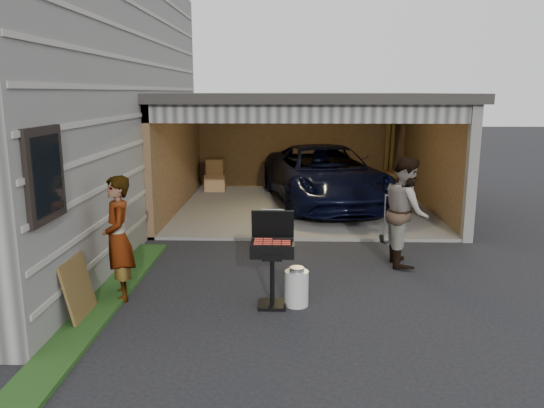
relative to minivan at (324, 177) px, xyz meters
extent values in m
plane|color=black|center=(-1.29, -6.90, -0.76)|extent=(80.00, 80.00, 0.00)
cube|color=#193814|center=(-3.54, -7.90, -0.73)|extent=(0.50, 8.00, 0.06)
cube|color=#605E59|center=(-0.54, -0.40, -0.73)|extent=(6.50, 6.00, 0.06)
cube|color=#503D25|center=(-0.54, 2.53, 0.59)|extent=(6.50, 0.15, 2.70)
cube|color=#503D25|center=(2.63, -0.40, 0.59)|extent=(0.15, 6.00, 2.70)
cube|color=#503D25|center=(-3.72, -0.40, 0.59)|extent=(0.15, 6.00, 2.70)
cube|color=#2D2B28|center=(-0.54, -0.40, 2.04)|extent=(6.80, 6.30, 0.20)
cube|color=#474744|center=(-0.54, -3.32, 1.76)|extent=(6.50, 0.16, 0.36)
cube|color=silver|center=(-0.54, -2.10, 1.86)|extent=(6.00, 2.40, 0.06)
cube|color=#474744|center=(2.61, -3.35, 0.59)|extent=(0.20, 0.18, 2.70)
cube|color=brown|center=(-3.09, 1.80, -0.45)|extent=(0.60, 0.50, 0.50)
cube|color=brown|center=(-3.09, 1.80, 0.03)|extent=(0.50, 0.45, 0.45)
cube|color=brown|center=(1.91, 1.70, -0.40)|extent=(0.55, 0.50, 0.60)
cube|color=brown|center=(2.09, 2.30, 0.44)|extent=(0.24, 0.43, 2.20)
imported|color=black|center=(0.00, 0.00, 0.00)|extent=(3.45, 5.81, 1.51)
imported|color=#A3ADCD|center=(-3.37, -6.47, 0.14)|extent=(0.64, 0.77, 1.79)
imported|color=#47211C|center=(1.05, -4.76, 0.18)|extent=(0.72, 0.92, 1.88)
cube|color=black|center=(-1.18, -6.70, -0.73)|extent=(0.38, 0.38, 0.04)
cylinder|color=black|center=(-1.18, -6.70, -0.35)|extent=(0.06, 0.06, 0.75)
cube|color=black|center=(-1.18, -6.70, 0.08)|extent=(0.59, 0.41, 0.18)
cube|color=#59595B|center=(-1.18, -6.70, 0.16)|extent=(0.54, 0.36, 0.01)
cube|color=black|center=(-1.18, -6.44, 0.36)|extent=(0.59, 0.11, 0.41)
cylinder|color=silver|center=(-0.84, -6.65, -0.51)|extent=(0.39, 0.39, 0.50)
cube|color=brown|center=(-3.69, -7.19, -0.34)|extent=(0.21, 0.75, 0.83)
cube|color=slate|center=(1.11, -3.50, -0.74)|extent=(0.36, 0.27, 0.04)
cylinder|color=black|center=(0.91, -3.44, -0.67)|extent=(0.07, 0.17, 0.16)
cylinder|color=black|center=(1.26, -3.35, -0.67)|extent=(0.07, 0.17, 0.16)
cylinder|color=slate|center=(0.95, -3.43, -0.26)|extent=(0.03, 0.03, 0.95)
cylinder|color=slate|center=(1.22, -3.36, -0.26)|extent=(0.03, 0.03, 0.95)
cylinder|color=slate|center=(1.08, -3.39, 0.20)|extent=(0.27, 0.09, 0.03)
camera|label=1|loc=(-0.99, -13.63, 2.17)|focal=35.00mm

